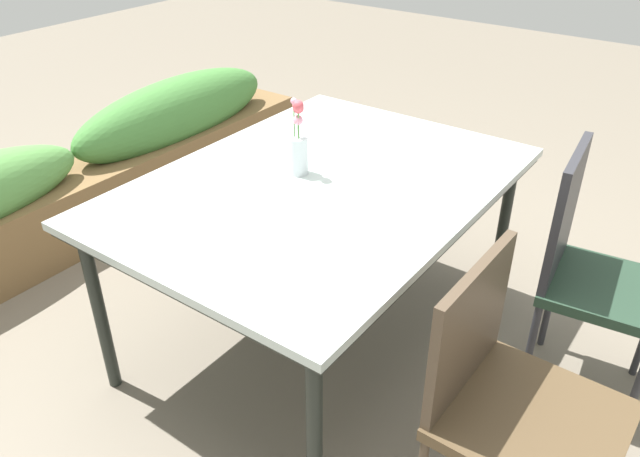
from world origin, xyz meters
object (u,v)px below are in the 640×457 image
planter_box (81,181)px  dining_table (320,193)px  chair_near_right (587,265)px  chair_near_left (510,393)px  flower_vase (298,146)px

planter_box → dining_table: bearing=-88.3°
planter_box → chair_near_right: bearing=-80.9°
chair_near_left → chair_near_right: 0.71m
dining_table → flower_vase: (0.01, 0.11, 0.16)m
chair_near_right → planter_box: (-0.40, 2.47, -0.23)m
chair_near_left → chair_near_right: size_ratio=0.91×
chair_near_right → flower_vase: size_ratio=3.25×
flower_vase → planter_box: (-0.05, 1.43, -0.55)m
chair_near_right → dining_table: bearing=-75.8°
chair_near_left → planter_box: size_ratio=0.28×
chair_near_left → planter_box: (0.31, 2.46, -0.18)m
flower_vase → dining_table: bearing=-94.8°
dining_table → chair_near_right: chair_near_right is taller
chair_near_left → flower_vase: bearing=-108.7°
chair_near_right → planter_box: size_ratio=0.31×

